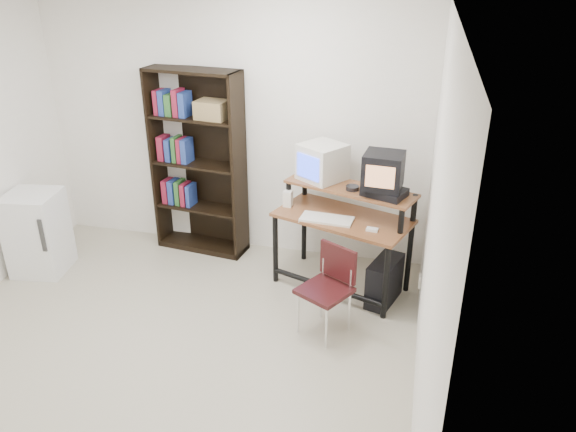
% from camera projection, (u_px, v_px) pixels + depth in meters
% --- Properties ---
extents(floor, '(4.00, 4.00, 0.01)m').
position_uv_depth(floor, '(158.00, 356.00, 4.48)').
color(floor, beige).
rests_on(floor, ground).
extents(ceiling, '(4.00, 4.00, 0.01)m').
position_uv_depth(ceiling, '(116.00, 10.00, 3.38)').
color(ceiling, white).
rests_on(ceiling, back_wall).
extents(back_wall, '(4.00, 0.01, 2.60)m').
position_uv_depth(back_wall, '(232.00, 129.00, 5.69)').
color(back_wall, white).
rests_on(back_wall, floor).
extents(right_wall, '(0.01, 4.00, 2.60)m').
position_uv_depth(right_wall, '(433.00, 238.00, 3.50)').
color(right_wall, white).
rests_on(right_wall, floor).
extents(computer_desk, '(1.35, 0.98, 0.98)m').
position_uv_depth(computer_desk, '(344.00, 220.00, 5.16)').
color(computer_desk, brown).
rests_on(computer_desk, floor).
extents(crt_monitor, '(0.51, 0.51, 0.35)m').
position_uv_depth(crt_monitor, '(322.00, 163.00, 5.24)').
color(crt_monitor, white).
rests_on(crt_monitor, computer_desk).
extents(vcr, '(0.43, 0.37, 0.08)m').
position_uv_depth(vcr, '(384.00, 193.00, 4.92)').
color(vcr, black).
rests_on(vcr, computer_desk).
extents(crt_tv, '(0.36, 0.36, 0.31)m').
position_uv_depth(crt_tv, '(383.00, 171.00, 4.86)').
color(crt_tv, black).
rests_on(crt_tv, vcr).
extents(cd_spindle, '(0.14, 0.14, 0.05)m').
position_uv_depth(cd_spindle, '(352.00, 189.00, 5.05)').
color(cd_spindle, '#26262B').
rests_on(cd_spindle, computer_desk).
extents(keyboard, '(0.48, 0.24, 0.03)m').
position_uv_depth(keyboard, '(327.00, 220.00, 5.06)').
color(keyboard, white).
rests_on(keyboard, computer_desk).
extents(mousepad, '(0.28, 0.26, 0.01)m').
position_uv_depth(mousepad, '(370.00, 231.00, 4.87)').
color(mousepad, black).
rests_on(mousepad, computer_desk).
extents(mouse, '(0.11, 0.07, 0.03)m').
position_uv_depth(mouse, '(372.00, 230.00, 4.86)').
color(mouse, white).
rests_on(mouse, mousepad).
extents(desk_speaker, '(0.09, 0.08, 0.17)m').
position_uv_depth(desk_speaker, '(288.00, 199.00, 5.31)').
color(desk_speaker, white).
rests_on(desk_speaker, computer_desk).
extents(pc_tower, '(0.32, 0.49, 0.42)m').
position_uv_depth(pc_tower, '(384.00, 281.00, 5.11)').
color(pc_tower, black).
rests_on(pc_tower, floor).
extents(school_chair, '(0.51, 0.51, 0.75)m').
position_uv_depth(school_chair, '(329.00, 282.00, 4.62)').
color(school_chair, black).
rests_on(school_chair, floor).
extents(bookshelf, '(0.99, 0.44, 1.92)m').
position_uv_depth(bookshelf, '(199.00, 161.00, 5.77)').
color(bookshelf, black).
rests_on(bookshelf, floor).
extents(mini_fridge, '(0.55, 0.55, 0.83)m').
position_uv_depth(mini_fridge, '(38.00, 233.00, 5.54)').
color(mini_fridge, white).
rests_on(mini_fridge, floor).
extents(wall_outlet, '(0.02, 0.08, 0.12)m').
position_uv_depth(wall_outlet, '(420.00, 281.00, 4.94)').
color(wall_outlet, beige).
rests_on(wall_outlet, right_wall).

